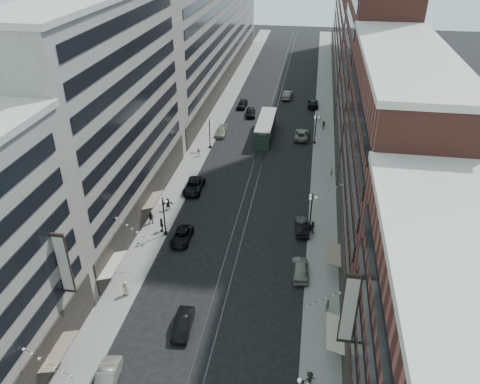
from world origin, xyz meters
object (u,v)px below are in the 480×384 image
Objects in this scene: car_2 at (182,236)px; car_5 at (183,324)px; lamppost_se_mid at (316,128)px; pedestrian_3 at (310,379)px; car_8 at (221,132)px; pedestrian_6 at (199,152)px; car_1 at (107,379)px; car_11 at (302,134)px; car_12 at (313,103)px; pedestrian_8 at (331,172)px; lamppost_se_far at (311,211)px; pedestrian_5 at (168,204)px; lamppost_sw_mid at (210,132)px; car_4 at (300,269)px; pedestrian_7 at (312,227)px; pedestrian_9 at (324,125)px; car_9 at (242,104)px; pedestrian_1 at (126,288)px; pedestrian_2 at (151,218)px; lamppost_sw_far at (164,215)px; car_13 at (251,112)px; pedestrian_extra_1 at (162,225)px; pedestrian_4 at (327,306)px; pedestrian_extra_0 at (320,118)px; car_14 at (287,95)px; car_7 at (194,186)px; streetcar at (266,129)px; car_10 at (302,226)px.

car_5 is (4.11, -14.54, 0.08)m from car_2.
lamppost_se_mid reaches higher than pedestrian_3.
car_8 is 3.15× the size of pedestrian_6.
car_11 reaches higher than car_1.
car_12 is at bearing 46.82° from car_8.
pedestrian_8 is (2.88, -12.55, -2.17)m from lamppost_se_mid.
lamppost_se_far is 3.15× the size of pedestrian_5.
lamppost_sw_mid is 36.67m from car_4.
pedestrian_9 is (1.22, 35.37, 0.01)m from pedestrian_7.
car_1 is at bearing -90.28° from car_8.
car_1 is at bearing 76.90° from car_11.
pedestrian_6 is at bearing -96.25° from car_9.
pedestrian_1 is (-2.50, 11.10, 0.27)m from car_1.
pedestrian_2 is at bearing 90.71° from pedestrian_6.
pedestrian_1 is 48.80m from car_11.
pedestrian_9 is (17.57, -10.12, 0.21)m from car_9.
pedestrian_3 is at bearing -46.24° from lamppost_sw_far.
pedestrian_5 is (-1.43, -21.12, -2.07)m from lamppost_sw_mid.
lamppost_se_mid reaches higher than car_13.
lamppost_se_mid is at bearing -5.14° from car_8.
pedestrian_8 reaches higher than car_2.
car_13 reaches higher than car_2.
car_13 is at bearing -35.30° from pedestrian_7.
pedestrian_extra_1 reaches higher than pedestrian_2.
pedestrian_4 is 53.33m from pedestrian_extra_0.
car_11 is (16.88, 45.78, -0.26)m from pedestrian_1.
pedestrian_9 reaches higher than car_8.
car_1 is 0.97× the size of car_8.
lamppost_sw_far is at bearing 66.00° from car_11.
pedestrian_9 is (8.32, -17.63, 0.12)m from car_14.
car_11 is (-1.60, 39.25, -0.02)m from car_4.
car_11 is at bearing 138.03° from lamppost_se_mid.
car_2 is 27.72m from pedestrian_8.
pedestrian_5 reaches higher than car_7.
pedestrian_4 reaches higher than car_13.
pedestrian_6 is at bearing 97.86° from car_2.
pedestrian_9 is at bearing 25.08° from streetcar.
lamppost_sw_far is at bearing 22.15° from pedestrian_extra_1.
pedestrian_1 is (-18.48, -6.54, 0.24)m from car_4.
pedestrian_6 reaches higher than car_12.
lamppost_se_mid is 36.76m from pedestrian_extra_1.
car_13 is at bearing -32.68° from pedestrian_extra_0.
car_1 is 21.90m from car_2.
lamppost_se_mid reaches higher than pedestrian_extra_0.
pedestrian_9 is at bearing -129.31° from car_11.
pedestrian_4 reaches higher than pedestrian_extra_0.
pedestrian_4 is 14.85m from car_10.
lamppost_sw_far is 3.08× the size of pedestrian_1.
car_7 reaches higher than car_5.
lamppost_se_far is at bearing 16.22° from car_2.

